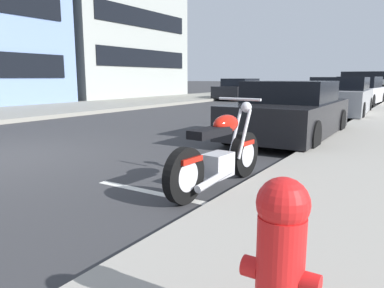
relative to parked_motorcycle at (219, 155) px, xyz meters
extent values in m
cube|color=gray|center=(11.39, 10.98, -0.36)|extent=(120.00, 5.00, 0.14)
cube|color=silver|center=(-0.61, 0.34, -0.42)|extent=(0.12, 2.20, 0.01)
cylinder|color=black|center=(0.68, -0.04, -0.11)|extent=(0.64, 0.15, 0.63)
cylinder|color=silver|center=(0.68, -0.04, -0.11)|extent=(0.35, 0.14, 0.35)
cylinder|color=black|center=(-0.72, 0.05, -0.11)|extent=(0.64, 0.15, 0.63)
cylinder|color=silver|center=(-0.72, 0.05, -0.11)|extent=(0.35, 0.14, 0.35)
cube|color=silver|center=(-0.02, 0.01, -0.13)|extent=(0.42, 0.29, 0.30)
cube|color=black|center=(-0.20, 0.02, 0.31)|extent=(0.69, 0.26, 0.10)
ellipsoid|color=#B7190F|center=(0.16, -0.01, 0.37)|extent=(0.49, 0.27, 0.24)
cube|color=#B7190F|center=(-0.67, 0.05, 0.06)|extent=(0.37, 0.20, 0.06)
cube|color=#B7190F|center=(0.66, -0.04, 0.06)|extent=(0.33, 0.18, 0.06)
cylinder|color=silver|center=(0.54, 0.04, 0.20)|extent=(0.34, 0.07, 0.65)
cylinder|color=silver|center=(0.53, -0.10, 0.20)|extent=(0.34, 0.07, 0.65)
cylinder|color=silver|center=(0.50, -0.03, 0.67)|extent=(0.08, 0.62, 0.04)
sphere|color=silver|center=(0.70, -0.04, 0.55)|extent=(0.15, 0.15, 0.15)
cylinder|color=silver|center=(-0.33, -0.12, -0.22)|extent=(0.71, 0.13, 0.16)
cube|color=black|center=(4.11, 0.41, 0.08)|extent=(4.04, 1.86, 0.69)
cube|color=black|center=(4.13, 0.41, 0.65)|extent=(1.91, 1.69, 0.46)
cylinder|color=black|center=(5.44, 1.25, -0.12)|extent=(0.62, 0.23, 0.62)
cylinder|color=black|center=(5.45, -0.41, -0.12)|extent=(0.62, 0.23, 0.62)
cylinder|color=black|center=(2.78, 1.23, -0.12)|extent=(0.62, 0.23, 0.62)
cylinder|color=black|center=(2.79, -0.43, -0.12)|extent=(0.62, 0.23, 0.62)
cube|color=gray|center=(10.18, 0.47, 0.13)|extent=(4.61, 2.07, 0.79)
cube|color=black|center=(10.18, 0.47, 0.75)|extent=(2.45, 1.82, 0.45)
cylinder|color=black|center=(11.63, 1.39, -0.12)|extent=(0.63, 0.25, 0.62)
cylinder|color=black|center=(11.71, -0.32, -0.12)|extent=(0.63, 0.25, 0.62)
cylinder|color=black|center=(8.65, 1.25, -0.12)|extent=(0.63, 0.25, 0.62)
cylinder|color=black|center=(8.72, -0.45, -0.12)|extent=(0.63, 0.25, 0.62)
cube|color=silver|center=(16.49, 0.69, 0.10)|extent=(4.57, 2.10, 0.73)
cube|color=black|center=(16.41, 0.70, 0.74)|extent=(2.53, 1.84, 0.54)
cylinder|color=black|center=(18.02, 1.46, -0.12)|extent=(0.63, 0.25, 0.62)
cylinder|color=black|center=(17.92, -0.23, -0.12)|extent=(0.63, 0.25, 0.62)
cylinder|color=black|center=(15.06, 1.62, -0.12)|extent=(0.63, 0.25, 0.62)
cylinder|color=black|center=(14.97, -0.07, -0.12)|extent=(0.63, 0.25, 0.62)
cube|color=#B7B7BC|center=(34.26, 2.91, 0.33)|extent=(2.34, 5.34, 0.95)
cube|color=black|center=(34.26, 2.91, 1.16)|extent=(2.11, 3.88, 0.72)
cylinder|color=black|center=(33.25, 4.61, -0.05)|extent=(0.32, 0.78, 0.76)
cylinder|color=black|center=(34.99, 4.75, -0.05)|extent=(0.32, 0.78, 0.76)
cylinder|color=black|center=(33.52, 1.08, -0.05)|extent=(0.32, 0.78, 0.76)
cylinder|color=black|center=(35.26, 1.22, -0.05)|extent=(0.32, 0.78, 0.76)
cube|color=black|center=(17.31, 7.76, 0.08)|extent=(4.10, 1.95, 0.70)
cube|color=black|center=(17.39, 7.76, 0.67)|extent=(2.17, 1.74, 0.46)
cylinder|color=black|center=(15.95, 6.99, -0.12)|extent=(0.63, 0.24, 0.62)
cylinder|color=black|center=(16.01, 8.63, -0.12)|extent=(0.63, 0.24, 0.62)
cylinder|color=black|center=(18.62, 6.89, -0.12)|extent=(0.63, 0.24, 0.62)
cylinder|color=black|center=(18.68, 8.53, -0.12)|extent=(0.63, 0.24, 0.62)
cylinder|color=red|center=(-2.44, -1.61, 0.03)|extent=(0.22, 0.22, 0.63)
sphere|color=red|center=(-2.44, -1.61, 0.40)|extent=(0.24, 0.24, 0.24)
cylinder|color=red|center=(-2.44, -1.47, 0.06)|extent=(0.10, 0.08, 0.10)
cylinder|color=red|center=(-2.44, -1.75, 0.06)|extent=(0.10, 0.08, 0.10)
cube|color=#939993|center=(14.78, 19.06, 5.49)|extent=(10.02, 11.55, 11.84)
cube|color=black|center=(14.78, 13.25, 2.18)|extent=(8.42, 0.06, 1.10)
cube|color=black|center=(14.78, 13.25, 4.63)|extent=(8.42, 0.06, 1.10)
camera|label=1|loc=(-3.96, -2.09, 0.95)|focal=34.18mm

